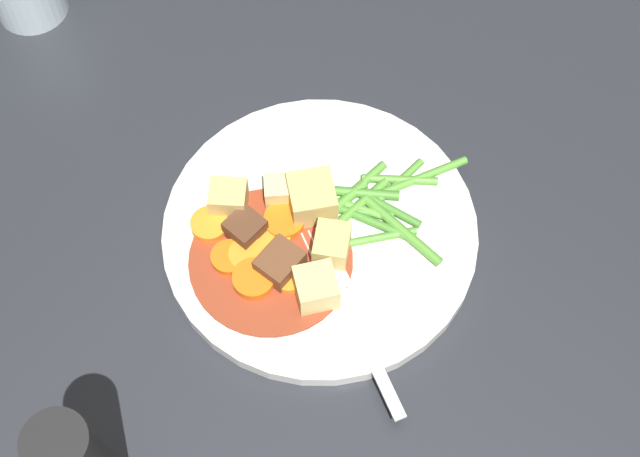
{
  "coord_description": "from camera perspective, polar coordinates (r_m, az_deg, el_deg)",
  "views": [
    {
      "loc": [
        0.27,
        0.23,
        0.69
      ],
      "look_at": [
        0.0,
        0.0,
        0.01
      ],
      "focal_mm": 51.18,
      "sensor_mm": 36.0,
      "label": 1
    }
  ],
  "objects": [
    {
      "name": "green_bean_12",
      "position": [
        0.77,
        1.56,
        1.48
      ],
      "size": [
        0.05,
        0.01,
        0.01
      ],
      "primitive_type": "cylinder",
      "rotation": [
        0.0,
        1.57,
        3.03
      ],
      "color": "#599E38",
      "rests_on": "dinner_plate"
    },
    {
      "name": "meat_chunk_0",
      "position": [
        0.74,
        -2.66,
        -2.11
      ],
      "size": [
        0.03,
        0.03,
        0.02
      ],
      "primitive_type": "cube",
      "rotation": [
        0.0,
        0.0,
        3.17
      ],
      "color": "brown",
      "rests_on": "dinner_plate"
    },
    {
      "name": "potato_chunk_4",
      "position": [
        0.74,
        0.74,
        -1.06
      ],
      "size": [
        0.04,
        0.04,
        0.03
      ],
      "primitive_type": "cube",
      "rotation": [
        0.0,
        0.0,
        2.1
      ],
      "color": "#DBBC6B",
      "rests_on": "dinner_plate"
    },
    {
      "name": "ground_plane",
      "position": [
        0.78,
        0.0,
        -0.5
      ],
      "size": [
        3.0,
        3.0,
        0.0
      ],
      "primitive_type": "plane",
      "color": "#26282D"
    },
    {
      "name": "green_bean_1",
      "position": [
        0.78,
        2.06,
        2.27
      ],
      "size": [
        0.05,
        0.07,
        0.01
      ],
      "primitive_type": "cylinder",
      "rotation": [
        0.0,
        1.57,
        2.18
      ],
      "color": "#4C8E33",
      "rests_on": "dinner_plate"
    },
    {
      "name": "potato_chunk_2",
      "position": [
        0.72,
        -0.26,
        -3.74
      ],
      "size": [
        0.04,
        0.05,
        0.03
      ],
      "primitive_type": "cube",
      "rotation": [
        0.0,
        0.0,
        2.51
      ],
      "color": "#E5CC7A",
      "rests_on": "dinner_plate"
    },
    {
      "name": "meat_chunk_1",
      "position": [
        0.75,
        -4.69,
        -0.02
      ],
      "size": [
        0.03,
        0.03,
        0.02
      ],
      "primitive_type": "cube",
      "rotation": [
        0.0,
        0.0,
        6.26
      ],
      "color": "#56331E",
      "rests_on": "dinner_plate"
    },
    {
      "name": "carrot_slice_5",
      "position": [
        0.76,
        -2.25,
        0.46
      ],
      "size": [
        0.04,
        0.04,
        0.01
      ],
      "primitive_type": "cylinder",
      "rotation": [
        0.0,
        0.0,
        5.92
      ],
      "color": "orange",
      "rests_on": "dinner_plate"
    },
    {
      "name": "green_bean_4",
      "position": [
        0.77,
        2.52,
        1.52
      ],
      "size": [
        0.06,
        0.01,
        0.01
      ],
      "primitive_type": "cylinder",
      "rotation": [
        0.0,
        1.57,
        3.05
      ],
      "color": "#599E38",
      "rests_on": "dinner_plate"
    },
    {
      "name": "green_bean_3",
      "position": [
        0.77,
        2.76,
        1.02
      ],
      "size": [
        0.03,
        0.05,
        0.01
      ],
      "primitive_type": "cylinder",
      "rotation": [
        0.0,
        1.57,
        2.16
      ],
      "color": "#4C8E33",
      "rests_on": "dinner_plate"
    },
    {
      "name": "green_bean_2",
      "position": [
        0.79,
        6.58,
        3.28
      ],
      "size": [
        0.07,
        0.04,
        0.01
      ],
      "primitive_type": "cylinder",
      "rotation": [
        0.0,
        1.57,
        2.69
      ],
      "color": "#599E38",
      "rests_on": "dinner_plate"
    },
    {
      "name": "green_bean_7",
      "position": [
        0.77,
        4.45,
        1.21
      ],
      "size": [
        0.01,
        0.06,
        0.01
      ],
      "primitive_type": "cylinder",
      "rotation": [
        0.0,
        1.57,
        1.71
      ],
      "color": "#4C8E33",
      "rests_on": "dinner_plate"
    },
    {
      "name": "potato_chunk_0",
      "position": [
        0.76,
        -0.52,
        1.89
      ],
      "size": [
        0.05,
        0.05,
        0.03
      ],
      "primitive_type": "cube",
      "rotation": [
        0.0,
        0.0,
        0.89
      ],
      "color": "#DBBC6B",
      "rests_on": "dinner_plate"
    },
    {
      "name": "green_bean_8",
      "position": [
        0.76,
        3.67,
        -0.58
      ],
      "size": [
        0.05,
        0.05,
        0.01
      ],
      "primitive_type": "cylinder",
      "rotation": [
        0.0,
        1.57,
        2.47
      ],
      "color": "#599E38",
      "rests_on": "dinner_plate"
    },
    {
      "name": "green_bean_6",
      "position": [
        0.76,
        3.43,
        0.36
      ],
      "size": [
        0.02,
        0.07,
        0.01
      ],
      "primitive_type": "cylinder",
      "rotation": [
        0.0,
        1.57,
        1.82
      ],
      "color": "#4C8E33",
      "rests_on": "dinner_plate"
    },
    {
      "name": "carrot_slice_3",
      "position": [
        0.74,
        -4.17,
        -3.21
      ],
      "size": [
        0.04,
        0.04,
        0.01
      ],
      "primitive_type": "cylinder",
      "rotation": [
        0.0,
        0.0,
        6.17
      ],
      "color": "orange",
      "rests_on": "dinner_plate"
    },
    {
      "name": "green_bean_10",
      "position": [
        0.78,
        4.81,
        2.77
      ],
      "size": [
        0.06,
        0.01,
        0.01
      ],
      "primitive_type": "cylinder",
      "rotation": [
        0.0,
        1.57,
        3.07
      ],
      "color": "#599E38",
      "rests_on": "dinner_plate"
    },
    {
      "name": "carrot_slice_0",
      "position": [
        0.76,
        -3.06,
        -0.43
      ],
      "size": [
        0.04,
        0.04,
        0.01
      ],
      "primitive_type": "cylinder",
      "rotation": [
        0.0,
        0.0,
        1.32
      ],
      "color": "orange",
      "rests_on": "dinner_plate"
    },
    {
      "name": "green_bean_11",
      "position": [
        0.76,
        5.18,
        -0.13
      ],
      "size": [
        0.02,
        0.08,
        0.01
      ],
      "primitive_type": "cylinder",
      "rotation": [
        0.0,
        1.57,
        1.47
      ],
      "color": "#599E38",
      "rests_on": "dinner_plate"
    },
    {
      "name": "dinner_plate",
      "position": [
        0.77,
        0.0,
        -0.25
      ],
      "size": [
        0.27,
        0.27,
        0.01
      ],
      "primitive_type": "cylinder",
      "color": "white",
      "rests_on": "ground_plane"
    },
    {
      "name": "carrot_slice_2",
      "position": [
        0.76,
        -6.91,
        0.22
      ],
      "size": [
        0.03,
        0.03,
        0.01
      ],
      "primitive_type": "cylinder",
      "rotation": [
        0.0,
        0.0,
        0.11
      ],
      "color": "orange",
      "rests_on": "dinner_plate"
    },
    {
      "name": "green_bean_9",
      "position": [
        0.78,
        1.95,
        2.23
      ],
      "size": [
        0.08,
        0.01,
        0.01
      ],
      "primitive_type": "cylinder",
      "rotation": [
        0.0,
        1.57,
        3.06
      ],
      "color": "#599E38",
      "rests_on": "dinner_plate"
    },
    {
      "name": "carrot_slice_7",
      "position": [
        0.74,
        -1.94,
        -3.11
      ],
      "size": [
        0.03,
        0.03,
        0.01
      ],
      "primitive_type": "cylinder",
      "rotation": [
        0.0,
        0.0,
        5.04
      ],
      "color": "orange",
      "rests_on": "dinner_plate"
    },
    {
      "name": "fork",
      "position": [
        0.73,
        1.94,
        -5.3
      ],
      "size": [
        0.09,
        0.16,
        0.0
      ],
      "color": "silver",
      "rests_on": "dinner_plate"
    },
    {
      "name": "green_bean_0",
      "position": [
        0.77,
        1.17,
        1.75
      ],
      "size": [
        0.03,
        0.07,
        0.01
      ],
      "primitive_type": "cylinder",
      "rotation": [
        0.0,
        1.57,
        1.91
      ],
      "color": "#66AD42",
      "rests_on": "dinner_plate"
    },
    {
      "name": "potato_chunk_1",
      "position": [
        0.76,
        -5.74,
        1.83
      ],
      "size": [
        0.04,
        0.04,
        0.03
      ],
      "primitive_type": "cube",
      "rotation": [
        0.0,
        0.0,
        5.35
      ],
      "color": "#DBBC6B",
      "rests_on": "dinner_plate"
    },
    {
      "name": "potato_chunk_3",
      "position": [
        0.77,
        -2.71,
        2.17
      ],
      "size": [
        0.03,
        0.03,
        0.03
      ],
      "primitive_type": "cube",
      "rotation": [
        0.0,
        0.0,
        0.77
      ],
      "color": "#EAD68C",
      "rests_on": "dinner_plate"
    },
    {
      "name": "green_bean_5",
      "position": [
        0.79,
        5.01,
        3.06
      ],
      "size": [
        0.05,
        0.06,
        0.01
      ],
      "primitive_type": "cylinder",
      "rotation": [
        0.0,
        1.57,
        2.22
      ],
      "color": "#599E38",
      "rests_on": "dinner_plate"
    },
    {
      "name": "carrot_slice_4",
      "position": [
        0.75,
        -3.42,
        -1.7
      ],
      "size": [
        0.05,
        0.05,
        0.01
      ],
      "primitive_type": "cylinder",
      "rotation": [
        0.0,
        0.0,
        5.78
      ],
      "color": "orange",
      "rests_on": "dinner_plate"
    },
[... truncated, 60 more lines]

